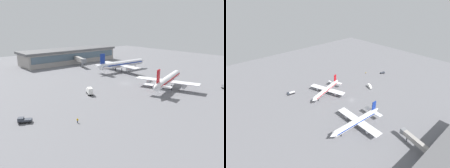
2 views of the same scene
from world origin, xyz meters
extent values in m
plane|color=slate|center=(0.00, 0.00, 0.00)|extent=(288.00, 288.00, 0.00)
cube|color=#9E9993|center=(-12.98, -78.00, 4.70)|extent=(75.74, 21.85, 9.40)
cube|color=#4C6070|center=(-12.98, -66.86, 6.04)|extent=(72.71, 0.30, 4.83)
cube|color=#59595B|center=(-12.98, -78.00, 10.07)|extent=(78.77, 22.72, 1.61)
cylinder|color=white|center=(-9.75, 20.34, 4.35)|extent=(32.34, 14.10, 3.62)
cone|color=white|center=(-26.37, 14.65, 4.35)|extent=(4.54, 4.43, 3.44)
cone|color=white|center=(6.86, 26.03, 4.89)|extent=(5.22, 4.21, 2.90)
cube|color=red|center=(-9.75, 20.34, 4.62)|extent=(31.12, 13.74, 0.65)
cube|color=white|center=(-8.19, 20.87, 3.99)|extent=(15.12, 31.32, 0.33)
cylinder|color=#A5A8AD|center=(-5.36, 12.58, 2.72)|extent=(4.70, 3.27, 1.99)
cylinder|color=#A5A8AD|center=(-11.03, 29.16, 2.72)|extent=(4.70, 3.27, 1.99)
cube|color=white|center=(4.27, 25.14, 4.71)|extent=(6.85, 12.80, 0.26)
cube|color=red|center=(4.27, 25.14, 9.06)|extent=(3.12, 1.39, 5.80)
cylinder|color=black|center=(-20.66, 16.60, 1.27)|extent=(0.43, 0.43, 2.54)
cylinder|color=black|center=(-6.32, 18.45, 1.27)|extent=(0.43, 0.43, 2.54)
cylinder|color=black|center=(-8.20, 23.94, 1.27)|extent=(0.43, 0.43, 2.54)
cylinder|color=white|center=(-21.24, -24.63, 4.71)|extent=(35.82, 5.23, 3.93)
cone|color=white|center=(-40.26, -23.93, 4.71)|extent=(4.06, 3.87, 3.73)
cone|color=white|center=(-2.22, -25.33, 5.30)|extent=(5.02, 3.32, 3.14)
cube|color=navy|center=(-21.24, -24.63, 5.01)|extent=(34.40, 5.26, 0.71)
cube|color=white|center=(-19.46, -24.69, 4.32)|extent=(6.95, 34.10, 0.35)
cylinder|color=#A5A8AD|center=(-19.81, -34.19, 2.95)|extent=(4.72, 2.33, 2.16)
cylinder|color=#A5A8AD|center=(-19.11, -15.20, 2.95)|extent=(4.72, 2.33, 2.16)
cube|color=white|center=(-5.19, -25.22, 5.11)|extent=(3.69, 13.68, 0.28)
cube|color=navy|center=(-5.19, -25.22, 9.82)|extent=(3.44, 0.55, 6.28)
cylinder|color=black|center=(-33.73, -24.17, 1.37)|extent=(0.47, 0.47, 2.75)
cylinder|color=black|center=(-18.50, -27.87, 1.37)|extent=(0.47, 0.47, 2.75)
cylinder|color=black|center=(-18.27, -21.59, 1.37)|extent=(0.47, 0.47, 2.75)
cube|color=black|center=(25.65, 3.23, 0.55)|extent=(3.97, 5.89, 0.30)
cube|color=white|center=(24.89, 1.49, 1.50)|extent=(2.46, 2.41, 1.60)
cube|color=#3F596B|center=(24.57, 0.75, 1.82)|extent=(1.50, 0.71, 0.90)
cube|color=white|center=(26.01, 4.06, 2.00)|extent=(3.26, 4.24, 2.60)
cylinder|color=black|center=(25.74, 1.06, 0.40)|extent=(0.59, 0.85, 0.80)
cylinder|color=black|center=(23.99, 1.82, 0.40)|extent=(0.59, 0.85, 0.80)
cylinder|color=black|center=(27.30, 4.65, 0.40)|extent=(0.59, 0.85, 0.80)
cylinder|color=black|center=(25.56, 5.41, 0.40)|extent=(0.59, 0.85, 0.80)
cylinder|color=black|center=(-29.80, 38.79, 0.40)|extent=(0.84, 0.43, 0.80)
cube|color=black|center=(59.63, 14.40, 0.55)|extent=(4.74, 3.92, 0.30)
cube|color=#333842|center=(60.74, 13.72, 1.30)|extent=(2.53, 2.56, 1.20)
cube|color=#3F596B|center=(61.43, 13.29, 1.54)|extent=(0.90, 1.40, 0.67)
cube|color=#333842|center=(58.86, 14.87, 1.00)|extent=(3.21, 2.98, 0.60)
cylinder|color=black|center=(61.44, 14.40, 0.40)|extent=(0.84, 0.67, 0.80)
cylinder|color=black|center=(60.45, 12.78, 0.40)|extent=(0.84, 0.67, 0.80)
cylinder|color=black|center=(58.81, 16.01, 0.40)|extent=(0.84, 0.67, 0.80)
cylinder|color=black|center=(57.82, 14.39, 0.40)|extent=(0.84, 0.67, 0.80)
cylinder|color=#1E2338|center=(46.72, 25.76, 0.42)|extent=(0.45, 0.45, 0.85)
cylinder|color=yellow|center=(46.72, 25.76, 1.15)|extent=(0.53, 0.53, 0.60)
sphere|color=tan|center=(46.72, 25.76, 1.56)|extent=(0.22, 0.22, 0.22)
cylinder|color=yellow|center=(46.53, 25.90, 1.15)|extent=(0.10, 0.10, 0.54)
cylinder|color=yellow|center=(46.92, 25.62, 1.15)|extent=(0.10, 0.10, 0.54)
cube|color=#9E9993|center=(-9.55, -58.08, 5.20)|extent=(6.51, 16.72, 2.80)
cylinder|color=slate|center=(-8.16, -52.44, 1.90)|extent=(0.90, 0.90, 3.80)
cube|color=slate|center=(-7.32, -49.06, 5.20)|extent=(3.61, 3.08, 3.08)
camera|label=1|loc=(84.34, 85.83, 32.12)|focal=37.15mm
camera|label=2|loc=(-91.29, -85.79, 80.35)|focal=29.82mm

